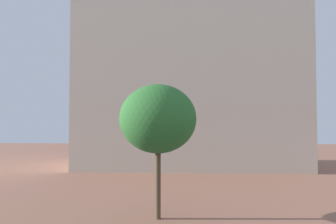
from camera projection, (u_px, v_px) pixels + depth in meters
name	position (u px, v px, depth m)	size (l,w,h in m)	color
landmark_building	(185.00, 52.00, 33.56)	(22.27, 10.14, 36.41)	beige
tree_curb_far	(158.00, 119.00, 14.94)	(3.59, 3.59, 6.24)	brown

